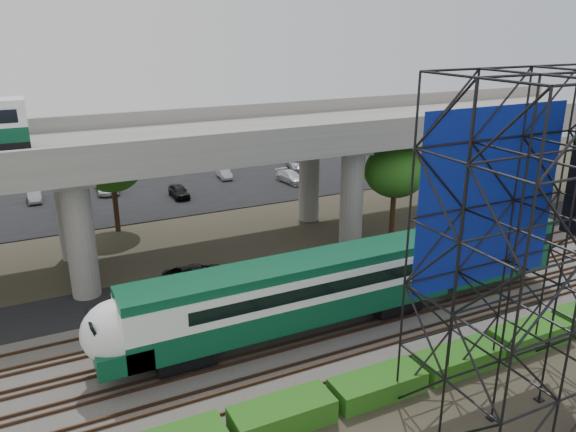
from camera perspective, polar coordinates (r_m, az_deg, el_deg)
ground at (r=30.88m, az=2.79°, el=-13.86°), size 140.00×140.00×0.00m
ballast_bed at (r=32.33m, az=1.05°, el=-12.00°), size 90.00×12.00×0.20m
service_road at (r=39.22m, az=-4.65°, el=-6.29°), size 90.00×5.00×0.08m
parking_lot at (r=60.39m, az=-12.94°, el=2.44°), size 90.00×18.00×0.08m
harbor_water at (r=81.38m, az=-16.66°, el=6.33°), size 140.00×40.00×0.03m
rail_tracks at (r=32.23m, az=1.05°, el=-11.72°), size 90.00×9.52×0.16m
commuter_train at (r=31.85m, az=4.29°, el=-6.86°), size 29.30×3.06×4.30m
overpass at (r=41.17m, az=-9.52°, el=6.77°), size 80.00×12.00×12.40m
scaffold_tower at (r=25.57m, az=24.16°, el=-4.01°), size 9.36×6.36×15.00m
hedge_strip at (r=28.03m, az=9.11°, el=-16.54°), size 34.60×1.80×1.20m
trees at (r=41.16m, az=-13.86°, el=2.68°), size 40.94×16.94×7.69m
suv at (r=38.55m, az=-9.29°, el=-5.86°), size 4.66×2.49×1.25m
parked_cars at (r=60.19m, az=-11.45°, el=3.15°), size 37.83×9.87×1.32m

